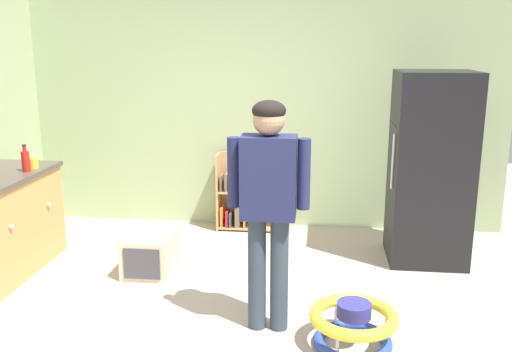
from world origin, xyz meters
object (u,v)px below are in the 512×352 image
(bookshelf, at_px, (250,197))
(yellow_cup, at_px, (34,163))
(refrigerator, at_px, (430,168))
(ketchup_bottle, at_px, (26,161))
(standing_person, at_px, (268,194))
(baby_walker, at_px, (353,325))
(pet_carrier, at_px, (151,252))

(bookshelf, bearing_deg, yellow_cup, -148.14)
(refrigerator, relative_size, ketchup_bottle, 7.24)
(standing_person, relative_size, yellow_cup, 17.45)
(refrigerator, height_order, baby_walker, refrigerator)
(bookshelf, bearing_deg, pet_carrier, -119.96)
(refrigerator, xyz_separation_m, standing_person, (-1.37, -1.50, 0.12))
(baby_walker, relative_size, yellow_cup, 6.36)
(refrigerator, xyz_separation_m, ketchup_bottle, (-3.63, -0.60, 0.11))
(standing_person, bearing_deg, baby_walker, -17.53)
(ketchup_bottle, bearing_deg, standing_person, -21.73)
(refrigerator, relative_size, pet_carrier, 3.22)
(standing_person, bearing_deg, yellow_cup, 155.51)
(bookshelf, distance_m, standing_person, 2.31)
(refrigerator, relative_size, standing_person, 1.07)
(baby_walker, relative_size, ketchup_bottle, 2.46)
(standing_person, bearing_deg, pet_carrier, 141.97)
(refrigerator, height_order, yellow_cup, refrigerator)
(bookshelf, height_order, standing_person, standing_person)
(standing_person, bearing_deg, ketchup_bottle, 158.27)
(standing_person, relative_size, pet_carrier, 3.00)
(standing_person, distance_m, pet_carrier, 1.67)
(bookshelf, height_order, ketchup_bottle, ketchup_bottle)
(refrigerator, bearing_deg, standing_person, -132.41)
(standing_person, xyz_separation_m, baby_walker, (0.60, -0.19, -0.85))
(refrigerator, xyz_separation_m, pet_carrier, (-2.51, -0.60, -0.71))
(pet_carrier, bearing_deg, bookshelf, 60.04)
(baby_walker, xyz_separation_m, yellow_cup, (-2.86, 1.22, 0.79))
(ketchup_bottle, bearing_deg, yellow_cup, 87.94)
(ketchup_bottle, distance_m, yellow_cup, 0.14)
(bookshelf, distance_m, ketchup_bottle, 2.34)
(yellow_cup, bearing_deg, pet_carrier, -6.82)
(refrigerator, height_order, standing_person, refrigerator)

